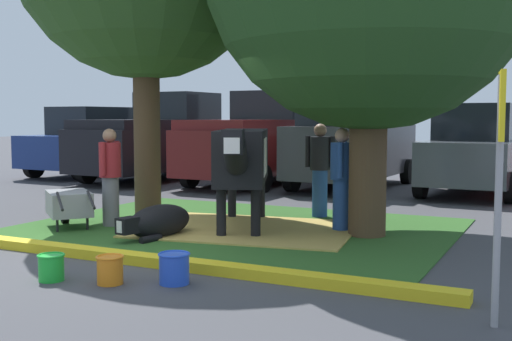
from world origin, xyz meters
TOP-DOWN VIEW (x-y plane):
  - ground_plane at (0.00, 0.00)m, footprint 80.00×80.00m
  - grass_island at (0.36, 2.10)m, footprint 6.46×4.91m
  - curb_yellow at (0.36, -0.50)m, footprint 7.66×0.24m
  - hay_bedding at (0.61, 1.99)m, footprint 3.52×2.85m
  - cow_holstein at (0.47, 2.09)m, footprint 1.64×2.99m
  - calf_lying at (-0.27, 0.91)m, footprint 0.69×1.33m
  - person_handler at (1.92, 2.52)m, footprint 0.34×0.52m
  - person_visitor_near at (-1.49, 1.38)m, footprint 0.34×0.52m
  - person_visitor_far at (1.14, 3.69)m, footprint 0.53×0.34m
  - wheelbarrow at (-1.96, 0.95)m, footprint 1.42×1.28m
  - parking_sign at (4.44, -1.04)m, footprint 0.10×0.44m
  - bucket_green at (0.08, -1.54)m, footprint 0.29×0.29m
  - bucket_orange at (0.72, -1.37)m, footprint 0.29×0.29m
  - bucket_blue at (1.32, -1.07)m, footprint 0.33×0.33m
  - sedan_blue at (-7.72, 8.21)m, footprint 2.14×4.46m
  - pickup_truck_black at (-5.20, 8.08)m, footprint 2.36×5.46m
  - pickup_truck_maroon at (-2.26, 8.42)m, footprint 2.36×5.46m
  - suv_dark_grey at (0.22, 8.46)m, footprint 2.24×4.66m
  - sedan_red at (3.10, 8.49)m, footprint 2.14×4.46m

SIDE VIEW (x-z plane):
  - ground_plane at x=0.00m, z-range 0.00..0.00m
  - grass_island at x=0.36m, z-range 0.00..0.02m
  - hay_bedding at x=0.61m, z-range 0.01..0.04m
  - curb_yellow at x=0.36m, z-range 0.00..0.12m
  - bucket_green at x=0.08m, z-range 0.01..0.29m
  - bucket_orange at x=0.72m, z-range 0.01..0.30m
  - bucket_blue at x=1.32m, z-range 0.01..0.33m
  - calf_lying at x=-0.27m, z-range 0.00..0.48m
  - wheelbarrow at x=-1.96m, z-range 0.07..0.70m
  - person_visitor_near at x=-1.49m, z-range 0.05..1.60m
  - person_handler at x=1.92m, z-range 0.05..1.62m
  - person_visitor_far at x=1.14m, z-range 0.06..1.67m
  - sedan_blue at x=-7.72m, z-range -0.03..1.99m
  - sedan_red at x=3.10m, z-range -0.03..1.99m
  - pickup_truck_black at x=-5.20m, z-range -0.10..2.32m
  - pickup_truck_maroon at x=-2.26m, z-range -0.10..2.32m
  - cow_holstein at x=0.47m, z-range 0.33..1.90m
  - suv_dark_grey at x=0.22m, z-range 0.01..2.53m
  - parking_sign at x=4.44m, z-range 0.43..2.53m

